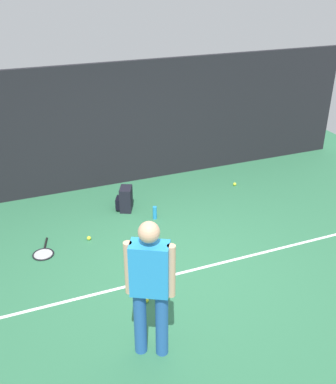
% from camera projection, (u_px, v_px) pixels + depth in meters
% --- Properties ---
extents(ground_plane, '(12.00, 12.00, 0.00)m').
position_uv_depth(ground_plane, '(178.00, 264.00, 6.50)').
color(ground_plane, '#2D6B47').
extents(back_fence, '(10.00, 0.10, 2.38)m').
position_uv_depth(back_fence, '(118.00, 126.00, 8.44)').
color(back_fence, black).
rests_on(back_fence, ground).
extents(court_line, '(9.00, 0.05, 0.00)m').
position_uv_depth(court_line, '(184.00, 272.00, 6.33)').
color(court_line, white).
rests_on(court_line, ground).
extents(tennis_player, '(0.48, 0.39, 1.70)m').
position_uv_depth(tennis_player, '(150.00, 283.00, 4.60)').
color(tennis_player, '#2659A5').
rests_on(tennis_player, ground).
extents(tennis_racket, '(0.40, 0.64, 0.03)m').
position_uv_depth(tennis_racket, '(43.00, 253.00, 6.73)').
color(tennis_racket, black).
rests_on(tennis_racket, ground).
extents(backpack, '(0.36, 0.36, 0.44)m').
position_uv_depth(backpack, '(125.00, 199.00, 7.86)').
color(backpack, black).
rests_on(backpack, ground).
extents(tennis_ball_near_player, '(0.07, 0.07, 0.07)m').
position_uv_depth(tennis_ball_near_player, '(235.00, 184.00, 8.81)').
color(tennis_ball_near_player, '#CCE033').
rests_on(tennis_ball_near_player, ground).
extents(tennis_ball_by_fence, '(0.07, 0.07, 0.07)m').
position_uv_depth(tennis_ball_by_fence, '(89.00, 238.00, 7.06)').
color(tennis_ball_by_fence, '#CCE033').
rests_on(tennis_ball_by_fence, ground).
extents(tennis_ball_mid_court, '(0.07, 0.07, 0.07)m').
position_uv_depth(tennis_ball_mid_court, '(146.00, 300.00, 5.75)').
color(tennis_ball_mid_court, '#CCE033').
rests_on(tennis_ball_mid_court, ground).
extents(water_bottle, '(0.07, 0.07, 0.23)m').
position_uv_depth(water_bottle, '(155.00, 213.00, 7.63)').
color(water_bottle, '#268CD8').
rests_on(water_bottle, ground).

